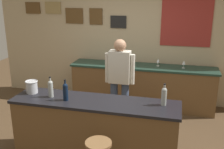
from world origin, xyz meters
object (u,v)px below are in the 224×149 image
object	(u,v)px
wine_glass_b	(158,61)
wine_bottle_c	(164,96)
wine_glass_c	(184,63)
wine_bottle_a	(51,88)
wine_bottle_b	(65,91)
wine_glass_a	(132,59)
ice_bucket	(32,87)
bartender	(120,78)

from	to	relation	value
wine_glass_b	wine_bottle_c	bearing A→B (deg)	-83.27
wine_glass_c	wine_bottle_a	bearing A→B (deg)	-131.90
wine_bottle_b	wine_glass_a	distance (m)	2.24
wine_bottle_b	ice_bucket	xyz separation A→B (m)	(-0.61, 0.14, -0.04)
wine_bottle_b	wine_glass_b	size ratio (longest dim) A/B	1.97
wine_glass_a	wine_glass_b	distance (m)	0.54
wine_glass_b	bartender	bearing A→B (deg)	-117.73
bartender	wine_glass_a	bearing A→B (deg)	88.31
wine_bottle_a	wine_bottle_b	distance (m)	0.26
bartender	wine_glass_c	distance (m)	1.51
wine_glass_b	wine_bottle_a	bearing A→B (deg)	-122.68
wine_bottle_c	wine_glass_b	bearing A→B (deg)	96.73
wine_glass_a	wine_glass_c	xyz separation A→B (m)	(1.05, -0.02, 0.00)
wine_glass_a	bartender	bearing A→B (deg)	-91.69
wine_bottle_b	ice_bucket	distance (m)	0.62
wine_glass_b	wine_glass_c	distance (m)	0.51
wine_glass_a	wine_glass_c	world-z (taller)	same
wine_glass_b	wine_bottle_b	bearing A→B (deg)	-116.82
wine_bottle_c	wine_glass_a	xyz separation A→B (m)	(-0.78, 2.01, -0.05)
bartender	ice_bucket	world-z (taller)	bartender
wine_bottle_a	wine_bottle_c	xyz separation A→B (m)	(1.60, 0.10, 0.00)
bartender	wine_glass_b	world-z (taller)	bartender
wine_bottle_a	wine_glass_b	bearing A→B (deg)	57.32
ice_bucket	wine_bottle_b	bearing A→B (deg)	-13.41
ice_bucket	wine_glass_c	xyz separation A→B (m)	(2.22, 2.00, -0.01)
wine_bottle_a	wine_glass_c	xyz separation A→B (m)	(1.87, 2.09, -0.05)
ice_bucket	wine_glass_b	world-z (taller)	ice_bucket
bartender	wine_bottle_b	world-z (taller)	bartender
wine_bottle_b	ice_bucket	world-z (taller)	wine_bottle_b
wine_bottle_b	wine_glass_c	bearing A→B (deg)	53.07
wine_bottle_c	ice_bucket	xyz separation A→B (m)	(-1.95, -0.01, -0.04)
wine_bottle_c	wine_glass_b	size ratio (longest dim) A/B	1.97
wine_bottle_b	wine_glass_b	world-z (taller)	wine_bottle_b
wine_bottle_a	ice_bucket	xyz separation A→B (m)	(-0.35, 0.08, -0.04)
ice_bucket	wine_glass_c	size ratio (longest dim) A/B	1.21
wine_bottle_b	wine_bottle_c	world-z (taller)	same
wine_bottle_a	wine_bottle_c	world-z (taller)	same
wine_glass_a	wine_glass_b	bearing A→B (deg)	1.62
bartender	ice_bucket	distance (m)	1.49
wine_bottle_a	wine_glass_a	size ratio (longest dim) A/B	1.97
wine_bottle_b	ice_bucket	size ratio (longest dim) A/B	1.63
ice_bucket	wine_glass_b	size ratio (longest dim) A/B	1.21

